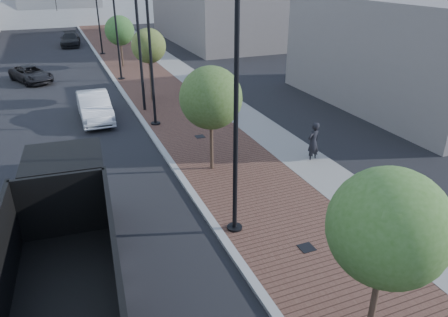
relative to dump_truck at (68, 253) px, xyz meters
name	(u,v)px	position (x,y,z in m)	size (l,w,h in m)	color
sidewalk	(141,63)	(8.56, 31.18, -1.43)	(7.00, 140.00, 0.12)	#4C2D23
concrete_strip	(167,61)	(11.26, 31.18, -1.42)	(2.40, 140.00, 0.13)	slate
curb	(105,66)	(5.06, 31.18, -1.42)	(0.30, 140.00, 0.14)	gray
dump_truck	(68,253)	(0.00, 0.00, 0.00)	(3.62, 13.62, 3.53)	black
white_sedan	(95,107)	(2.45, 15.68, -0.64)	(1.81, 5.18, 1.71)	silver
dark_car_mid	(31,74)	(-1.33, 27.42, -0.83)	(2.20, 4.77, 1.32)	black
dark_car_far	(70,39)	(2.90, 44.45, -0.73)	(2.13, 5.24, 1.52)	black
pedestrian	(313,142)	(11.60, 5.27, -0.47)	(0.75, 0.49, 2.04)	black
streetlight_1	(233,119)	(5.54, 1.18, 2.85)	(1.44, 0.56, 9.21)	black
streetlight_2	(150,45)	(5.66, 13.18, 3.33)	(1.72, 0.56, 9.28)	black
streetlight_3	(115,27)	(5.54, 25.18, 2.85)	(1.44, 0.56, 9.21)	black
streetlight_4	(97,8)	(5.66, 37.18, 3.33)	(1.72, 0.56, 9.28)	black
traffic_mast	(124,35)	(4.76, 16.18, 3.49)	(5.09, 0.20, 8.00)	black
tree_0	(389,227)	(6.70, -4.80, 2.16)	(2.70, 2.70, 5.01)	#382619
tree_1	(212,98)	(6.70, 6.20, 2.05)	(2.80, 2.80, 4.95)	#382619
tree_2	(149,46)	(6.70, 18.20, 2.39)	(2.38, 2.33, 5.07)	#382619
tree_3	(120,31)	(6.70, 30.20, 1.89)	(2.69, 2.69, 4.74)	#382619
commercial_block_ne	(220,8)	(21.06, 41.18, 2.51)	(12.00, 22.00, 8.00)	#67605D
commercial_block_e	(413,53)	(23.06, 11.18, 2.01)	(10.00, 16.00, 7.00)	slate
utility_cover_1	(307,248)	(7.46, -0.82, -1.36)	(0.50, 0.50, 0.02)	black
utility_cover_2	(200,136)	(7.46, 10.18, -1.36)	(0.50, 0.50, 0.02)	black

